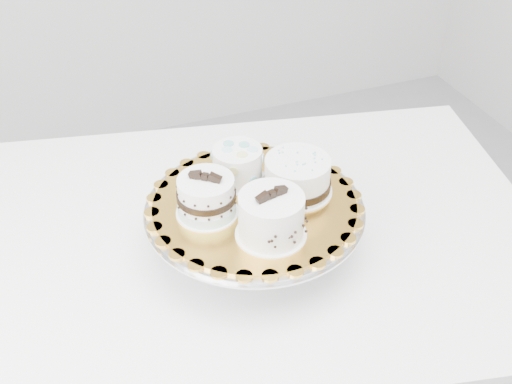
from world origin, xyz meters
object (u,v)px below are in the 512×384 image
object	(u,v)px
cake_board	(255,204)
cake_banded	(207,198)
cake_dots	(238,164)
cake_ribbon	(298,177)
cake_swirl	(271,217)
table	(239,261)
cake_stand	(255,220)

from	to	relation	value
cake_board	cake_banded	distance (m)	0.09
cake_dots	cake_ribbon	xyz separation A→B (m)	(0.09, -0.07, -0.00)
cake_swirl	cake_ribbon	xyz separation A→B (m)	(0.09, 0.09, -0.01)
table	cake_ribbon	xyz separation A→B (m)	(0.10, -0.05, 0.22)
cake_swirl	cake_banded	size ratio (longest dim) A/B	0.95
table	cake_ribbon	size ratio (longest dim) A/B	8.74
cake_ribbon	cake_dots	bearing A→B (deg)	163.47
cake_swirl	cake_ribbon	distance (m)	0.13
cake_swirl	table	bearing A→B (deg)	79.74
cake_stand	cake_board	xyz separation A→B (m)	(0.00, 0.00, 0.04)
cake_board	cake_swirl	distance (m)	0.10
cake_dots	cake_ribbon	size ratio (longest dim) A/B	0.74
cake_board	table	bearing A→B (deg)	101.40
cake_dots	cake_ribbon	distance (m)	0.11
cake_swirl	cake_dots	bearing A→B (deg)	76.78
table	cake_dots	bearing A→B (deg)	77.04
table	cake_dots	xyz separation A→B (m)	(0.01, 0.02, 0.23)
table	cake_board	bearing A→B (deg)	-66.99
table	cake_stand	size ratio (longest dim) A/B	3.38
cake_dots	cake_ribbon	world-z (taller)	cake_ribbon
cake_stand	cake_ribbon	size ratio (longest dim) A/B	2.59
table	cake_banded	bearing A→B (deg)	-131.27
cake_stand	cake_board	distance (m)	0.04
cake_board	cake_ribbon	xyz separation A→B (m)	(0.08, 0.01, 0.03)
cake_swirl	cake_dots	size ratio (longest dim) A/B	1.15
cake_swirl	cake_ribbon	size ratio (longest dim) A/B	0.85
table	cake_board	distance (m)	0.20
table	cake_stand	world-z (taller)	cake_stand
cake_swirl	cake_ribbon	bearing A→B (deg)	33.58
cake_banded	cake_ribbon	distance (m)	0.17
table	cake_swirl	xyz separation A→B (m)	(0.01, -0.15, 0.23)
cake_stand	cake_dots	xyz separation A→B (m)	(-0.00, 0.08, 0.07)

